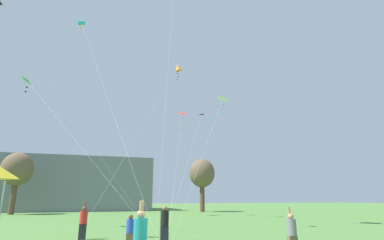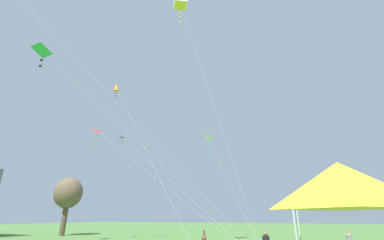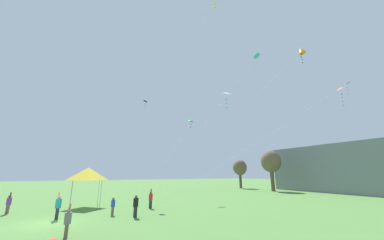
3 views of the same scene
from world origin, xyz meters
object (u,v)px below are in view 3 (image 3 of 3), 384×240
at_px(festival_tent, 88,174).
at_px(kite_cyan_box_4, 257,56).
at_px(kite_red_delta_3, 339,90).
at_px(kite_green_delta_5, 191,121).
at_px(person_blue_shirt, 113,206).
at_px(person_grey_shirt, 68,221).
at_px(kite_black_delta_1, 343,86).
at_px(kite_orange_diamond_6, 301,51).
at_px(person_red_shirt, 151,199).
at_px(person_teal_shirt, 58,206).
at_px(kite_white_delta_0, 226,95).
at_px(kite_black_delta_7, 145,103).
at_px(person_purple_shirt, 9,203).
at_px(person_black_shirt, 136,205).

distance_m(festival_tent, kite_cyan_box_4, 33.76).
bearing_deg(festival_tent, kite_red_delta_3, 58.48).
height_order(kite_red_delta_3, kite_green_delta_5, kite_red_delta_3).
distance_m(person_blue_shirt, person_grey_shirt, 6.85).
distance_m(kite_black_delta_1, kite_orange_diamond_6, 6.62).
bearing_deg(kite_green_delta_5, person_red_shirt, -54.48).
bearing_deg(person_teal_shirt, person_grey_shirt, 81.67).
bearing_deg(kite_orange_diamond_6, kite_white_delta_0, -86.71).
height_order(festival_tent, kite_black_delta_7, kite_black_delta_7).
bearing_deg(person_blue_shirt, kite_red_delta_3, -25.09).
xyz_separation_m(person_red_shirt, kite_black_delta_7, (-6.04, 0.46, 12.58)).
xyz_separation_m(person_red_shirt, kite_cyan_box_4, (-2.91, 20.08, 23.82)).
bearing_deg(person_teal_shirt, kite_orange_diamond_6, 146.06).
bearing_deg(person_blue_shirt, kite_black_delta_7, 56.83).
bearing_deg(kite_black_delta_1, person_grey_shirt, -100.81).
height_order(festival_tent, person_red_shirt, festival_tent).
bearing_deg(person_red_shirt, kite_orange_diamond_6, -50.18).
bearing_deg(kite_black_delta_7, person_red_shirt, -4.33).
bearing_deg(person_purple_shirt, kite_white_delta_0, 35.57).
distance_m(festival_tent, person_black_shirt, 9.40).
height_order(person_blue_shirt, person_grey_shirt, person_grey_shirt).
xyz_separation_m(kite_red_delta_3, kite_orange_diamond_6, (-1.59, -3.60, 4.91)).
distance_m(person_grey_shirt, kite_black_delta_1, 26.05).
bearing_deg(kite_orange_diamond_6, kite_black_delta_7, -136.55).
relative_size(person_red_shirt, kite_green_delta_5, 0.17).
bearing_deg(person_black_shirt, person_grey_shirt, -6.38).
relative_size(person_grey_shirt, kite_black_delta_7, 0.13).
relative_size(festival_tent, kite_red_delta_3, 0.20).
bearing_deg(person_black_shirt, kite_orange_diamond_6, 116.95).
xyz_separation_m(person_teal_shirt, kite_green_delta_5, (-7.31, 15.84, 10.39)).
bearing_deg(kite_green_delta_5, person_grey_shirt, -47.95).
relative_size(kite_green_delta_5, kite_orange_diamond_6, 0.65).
distance_m(person_red_shirt, kite_red_delta_3, 24.43).
distance_m(festival_tent, kite_red_delta_3, 30.27).
bearing_deg(kite_white_delta_0, kite_black_delta_7, -170.94).
height_order(person_blue_shirt, kite_cyan_box_4, kite_cyan_box_4).
relative_size(kite_orange_diamond_6, kite_black_delta_7, 1.30).
xyz_separation_m(person_blue_shirt, kite_orange_diamond_6, (7.06, 18.91, 16.98)).
height_order(festival_tent, kite_red_delta_3, kite_red_delta_3).
bearing_deg(kite_orange_diamond_6, kite_green_delta_5, -153.42).
xyz_separation_m(person_grey_shirt, person_teal_shirt, (-6.16, -0.89, 0.13)).
bearing_deg(person_purple_shirt, kite_orange_diamond_6, 51.27).
relative_size(person_teal_shirt, kite_green_delta_5, 0.18).
height_order(person_red_shirt, person_black_shirt, person_red_shirt).
bearing_deg(kite_red_delta_3, kite_orange_diamond_6, -113.90).
bearing_deg(kite_cyan_box_4, person_black_shirt, -73.02).
relative_size(person_blue_shirt, kite_red_delta_3, 0.07).
relative_size(kite_white_delta_0, kite_black_delta_1, 0.55).
height_order(person_grey_shirt, kite_red_delta_3, kite_red_delta_3).
xyz_separation_m(person_purple_shirt, kite_white_delta_0, (12.77, 15.44, 8.98)).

